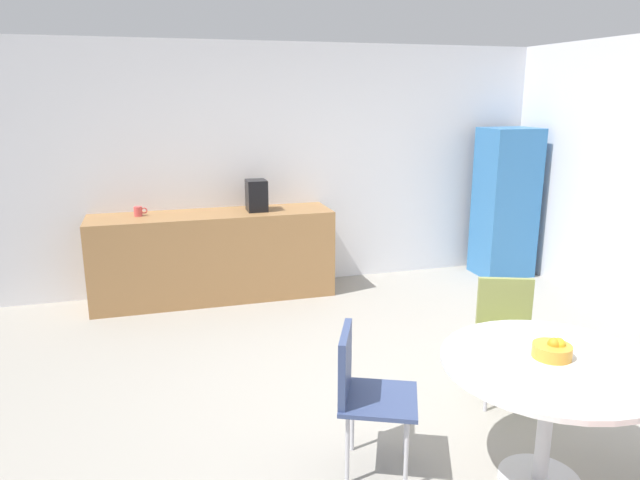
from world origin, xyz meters
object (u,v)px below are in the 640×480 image
locker_cabinet (505,203)px  fruit_bowl (553,350)px  mug_white (138,211)px  coffee_maker (257,195)px  round_table (549,383)px  chair_olive (506,325)px  chair_navy (361,384)px

locker_cabinet → fruit_bowl: bearing=-119.8°
fruit_bowl → mug_white: size_ratio=1.58×
fruit_bowl → coffee_maker: 3.61m
round_table → mug_white: 4.15m
round_table → chair_olive: (0.36, 0.92, -0.08)m
fruit_bowl → mug_white: (-2.11, 3.53, 0.18)m
locker_cabinet → fruit_bowl: locker_cabinet is taller
mug_white → coffee_maker: size_ratio=0.40×
chair_olive → fruit_bowl: 0.97m
chair_olive → coffee_maker: bearing=116.1°
fruit_bowl → chair_olive: bearing=69.8°
round_table → coffee_maker: 3.66m
chair_olive → mug_white: (-2.44, 2.65, 0.43)m
fruit_bowl → coffee_maker: (-0.95, 3.47, 0.29)m
fruit_bowl → coffee_maker: coffee_maker is taller
chair_olive → fruit_bowl: fruit_bowl is taller
round_table → mug_white: (-2.08, 3.57, 0.35)m
fruit_bowl → locker_cabinet: bearing=60.2°
chair_olive → coffee_maker: (-1.27, 2.59, 0.54)m
locker_cabinet → chair_navy: 4.16m
chair_olive → mug_white: mug_white is taller
chair_navy → fruit_bowl: bearing=-21.4°
chair_navy → locker_cabinet: bearing=46.4°
locker_cabinet → mug_white: (-4.05, 0.16, 0.10)m
chair_navy → coffee_maker: size_ratio=2.59×
chair_navy → round_table: bearing=-24.3°
chair_olive → coffee_maker: coffee_maker is taller
locker_cabinet → chair_olive: (-1.61, -2.49, -0.33)m
coffee_maker → round_table: bearing=-75.4°
mug_white → fruit_bowl: bearing=-59.1°
round_table → coffee_maker: (-0.91, 3.51, 0.46)m
round_table → chair_navy: (-0.90, 0.41, -0.08)m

